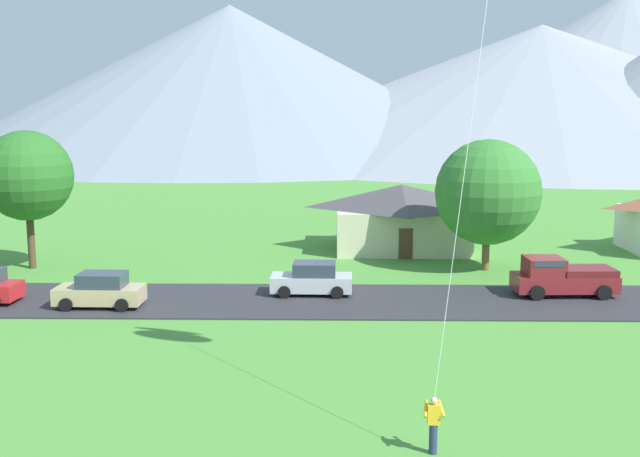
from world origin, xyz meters
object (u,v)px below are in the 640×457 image
tree_left_of_center (488,192)px  parked_car_silver_west_end (312,279)px  parked_car_tan_east_end (100,291)px  tree_center (27,176)px  pickup_truck_maroon_west_side (562,277)px  house_left_center (401,216)px

tree_left_of_center → parked_car_silver_west_end: tree_left_of_center is taller
parked_car_tan_east_end → tree_left_of_center: bearing=24.2°
tree_center → tree_left_of_center: bearing=-0.0°
parked_car_tan_east_end → pickup_truck_maroon_west_side: pickup_truck_maroon_west_side is taller
parked_car_silver_west_end → pickup_truck_maroon_west_side: (12.91, 0.02, 0.19)m
house_left_center → tree_center: tree_center is taller
tree_center → parked_car_tan_east_end: size_ratio=1.98×
tree_center → parked_car_tan_east_end: 12.53m
house_left_center → tree_center: 24.27m
tree_center → parked_car_silver_west_end: size_ratio=1.98×
house_left_center → parked_car_silver_west_end: bearing=-113.1°
parked_car_silver_west_end → pickup_truck_maroon_west_side: pickup_truck_maroon_west_side is taller
tree_center → parked_car_tan_east_end: bearing=-52.8°
tree_left_of_center → parked_car_silver_west_end: (-10.25, -6.51, -3.85)m
parked_car_silver_west_end → pickup_truck_maroon_west_side: bearing=0.1°
tree_center → parked_car_silver_west_end: bearing=-20.7°
tree_center → pickup_truck_maroon_west_side: (30.18, -6.51, -4.59)m
tree_left_of_center → parked_car_tan_east_end: tree_left_of_center is taller
house_left_center → tree_center: bearing=-163.2°
tree_left_of_center → tree_center: size_ratio=0.94×
house_left_center → parked_car_silver_west_end: 14.71m
house_left_center → pickup_truck_maroon_west_side: 15.29m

